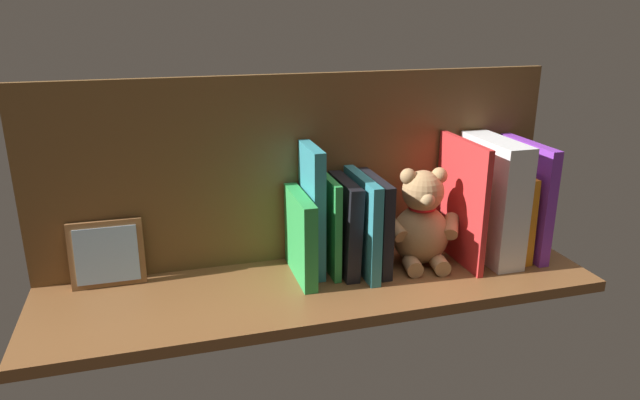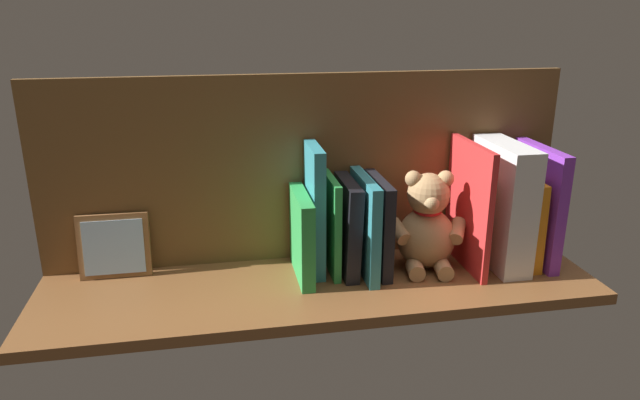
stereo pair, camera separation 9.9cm
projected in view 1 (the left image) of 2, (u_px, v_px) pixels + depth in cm
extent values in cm
cube|color=brown|center=(320.00, 286.00, 116.21)|extent=(109.72, 31.25, 2.20)
cube|color=brown|center=(302.00, 169.00, 121.79)|extent=(109.72, 1.50, 39.36)
cube|color=purple|center=(524.00, 198.00, 126.78)|extent=(2.37, 18.77, 24.79)
cube|color=orange|center=(508.00, 211.00, 127.47)|extent=(2.35, 17.57, 18.78)
cube|color=silver|center=(492.00, 199.00, 124.14)|extent=(6.24, 19.27, 25.94)
cube|color=orange|center=(462.00, 211.00, 126.85)|extent=(1.69, 13.02, 19.30)
cube|color=red|center=(461.00, 201.00, 122.06)|extent=(1.29, 19.68, 26.28)
ellipsoid|color=tan|center=(420.00, 234.00, 122.78)|extent=(13.64, 12.61, 12.63)
sphere|color=tan|center=(423.00, 191.00, 119.73)|extent=(8.68, 8.68, 8.68)
sphere|color=tan|center=(439.00, 175.00, 119.03)|extent=(3.35, 3.35, 3.35)
sphere|color=tan|center=(408.00, 176.00, 118.36)|extent=(3.35, 3.35, 3.35)
sphere|color=tan|center=(428.00, 200.00, 116.46)|extent=(3.35, 3.35, 3.35)
cylinder|color=tan|center=(451.00, 226.00, 121.20)|extent=(5.65, 6.86, 4.67)
cylinder|color=tan|center=(395.00, 228.00, 119.97)|extent=(4.02, 6.63, 4.67)
cylinder|color=tan|center=(440.00, 265.00, 119.49)|extent=(4.11, 5.24, 3.35)
cylinder|color=tan|center=(413.00, 266.00, 118.90)|extent=(4.11, 5.24, 3.35)
torus|color=red|center=(422.00, 207.00, 120.83)|extent=(6.65, 6.65, 0.99)
cube|color=black|center=(374.00, 223.00, 119.95)|extent=(2.22, 16.10, 19.34)
cube|color=teal|center=(362.00, 224.00, 118.21)|extent=(2.08, 17.87, 20.11)
cube|color=black|center=(344.00, 225.00, 118.69)|extent=(3.43, 15.20, 19.24)
cube|color=green|center=(328.00, 224.00, 118.34)|extent=(1.45, 13.96, 19.86)
cube|color=teal|center=(314.00, 210.00, 117.18)|extent=(2.29, 12.66, 26.25)
cube|color=green|center=(300.00, 236.00, 115.77)|extent=(2.66, 16.93, 17.22)
cube|color=brown|center=(107.00, 254.00, 112.90)|extent=(13.93, 3.15, 13.06)
cube|color=#99B7D1|center=(107.00, 255.00, 112.24)|extent=(11.70, 2.01, 10.88)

